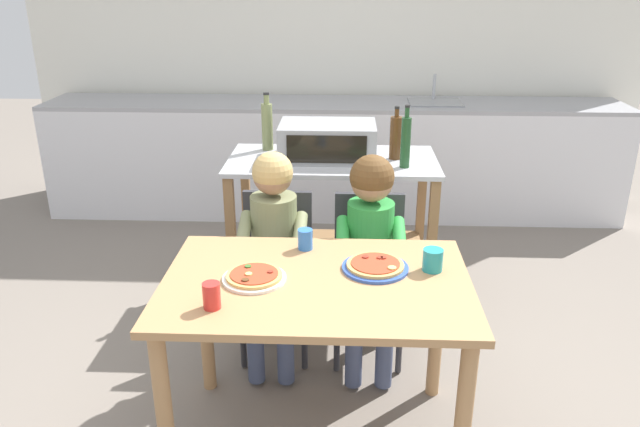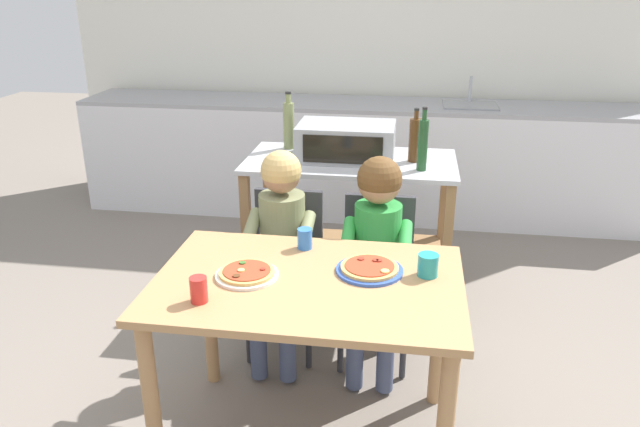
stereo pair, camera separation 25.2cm
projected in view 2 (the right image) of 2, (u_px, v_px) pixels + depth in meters
The scene contains 18 objects.
ground_plane at pixel (343, 298), 3.69m from camera, with size 12.07×12.07×0.00m, color slate.
back_wall_tiled at pixel (372, 36), 4.91m from camera, with size 4.96×0.12×2.70m.
kitchen_counter at pixel (365, 159), 4.87m from camera, with size 4.46×0.60×1.09m.
kitchen_island_cart at pixel (350, 206), 3.51m from camera, with size 1.17×0.61×0.86m.
toaster_oven at pixel (347, 141), 3.39m from camera, with size 0.53×0.36×0.20m.
bottle_clear_vinegar at pixel (415, 140), 3.33m from camera, with size 0.07×0.07×0.29m.
bottle_tall_green_wine at pixel (289, 124), 3.57m from camera, with size 0.06×0.06×0.33m.
bottle_dark_olive_oil at pixel (423, 144), 3.17m from camera, with size 0.05×0.05×0.33m.
dining_table at pixel (308, 307), 2.35m from camera, with size 1.16×0.78×0.75m.
dining_chair_left at pixel (286, 260), 3.07m from camera, with size 0.36×0.36×0.81m.
dining_chair_right at pixel (377, 267), 3.00m from camera, with size 0.36×0.36×0.81m.
child_in_olive_shirt at pixel (280, 234), 2.89m from camera, with size 0.32×0.42×1.05m.
child_in_green_shirt at pixel (377, 238), 2.82m from camera, with size 0.32×0.42×1.04m.
pizza_plate_white at pixel (247, 273), 2.32m from camera, with size 0.24×0.24×0.03m.
pizza_plate_blue_rimmed at pixel (370, 269), 2.36m from camera, with size 0.26×0.26×0.03m.
drinking_cup_teal at pixel (428, 265), 2.32m from camera, with size 0.08×0.08×0.09m, color teal.
drinking_cup_red at pixel (199, 290), 2.13m from camera, with size 0.06×0.06×0.09m, color red.
drinking_cup_blue at pixel (305, 239), 2.55m from camera, with size 0.06×0.06×0.09m, color blue.
Camera 2 is at (0.35, -2.02, 1.83)m, focal length 34.40 mm.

